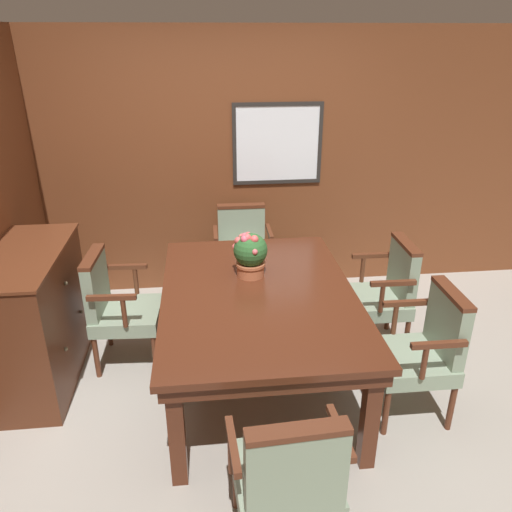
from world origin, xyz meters
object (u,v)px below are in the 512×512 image
(dining_table, at_px, (258,303))
(chair_right_far, at_px, (384,291))
(chair_right_near, at_px, (423,348))
(sideboard_cabinet, at_px, (36,318))
(potted_plant, at_px, (250,254))
(chair_head_near, at_px, (288,477))
(chair_head_far, at_px, (243,251))
(chair_left_far, at_px, (117,304))

(dining_table, relative_size, chair_right_far, 2.07)
(chair_right_far, distance_m, chair_right_near, 0.79)
(dining_table, distance_m, chair_right_near, 1.13)
(chair_right_far, bearing_deg, sideboard_cabinet, -85.66)
(sideboard_cabinet, bearing_deg, chair_right_far, 3.34)
(sideboard_cabinet, bearing_deg, potted_plant, 0.75)
(potted_plant, distance_m, sideboard_cabinet, 1.60)
(chair_head_near, xyz_separation_m, sideboard_cabinet, (-1.56, 1.56, 0.01))
(chair_head_far, bearing_deg, chair_head_near, -89.60)
(chair_right_far, height_order, potted_plant, potted_plant)
(chair_left_far, distance_m, chair_head_near, 2.00)
(chair_left_far, relative_size, potted_plant, 2.69)
(dining_table, distance_m, chair_head_far, 1.33)
(chair_right_far, relative_size, chair_right_near, 1.00)
(chair_right_far, xyz_separation_m, chair_right_near, (-0.02, -0.79, 0.00))
(chair_right_near, height_order, potted_plant, potted_plant)
(chair_right_far, height_order, chair_head_near, same)
(chair_right_near, bearing_deg, sideboard_cabinet, -103.23)
(chair_head_far, distance_m, potted_plant, 1.14)
(chair_head_far, relative_size, chair_head_near, 1.00)
(chair_left_far, distance_m, potted_plant, 1.10)
(chair_head_far, distance_m, chair_head_near, 2.64)
(chair_head_far, distance_m, chair_right_near, 2.00)
(chair_right_far, bearing_deg, chair_right_near, -0.27)
(chair_head_far, distance_m, chair_left_far, 1.38)
(dining_table, relative_size, sideboard_cabinet, 1.65)
(chair_head_far, relative_size, sideboard_cabinet, 0.80)
(dining_table, height_order, chair_head_far, chair_head_far)
(chair_head_far, height_order, chair_right_near, same)
(chair_right_far, bearing_deg, chair_head_near, -30.87)
(dining_table, bearing_deg, sideboard_cabinet, 171.39)
(chair_left_far, bearing_deg, chair_head_near, -146.13)
(dining_table, height_order, chair_right_near, chair_right_near)
(chair_left_far, bearing_deg, potted_plant, -94.65)
(chair_right_near, relative_size, potted_plant, 2.69)
(chair_head_near, distance_m, potted_plant, 1.64)
(chair_head_far, height_order, potted_plant, potted_plant)
(dining_table, xyz_separation_m, potted_plant, (-0.03, 0.26, 0.26))
(chair_head_far, relative_size, chair_right_near, 1.00)
(dining_table, bearing_deg, potted_plant, 96.67)
(sideboard_cabinet, bearing_deg, dining_table, -8.61)
(chair_head_far, bearing_deg, chair_right_far, -40.45)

